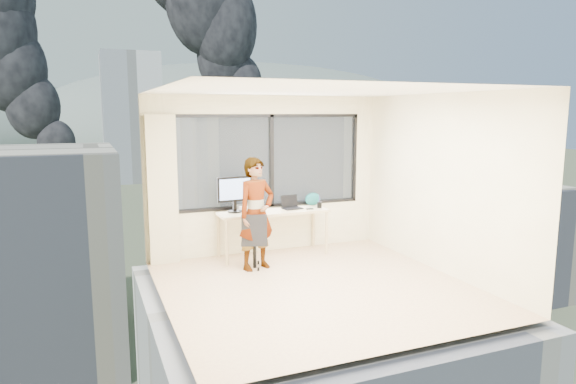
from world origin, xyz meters
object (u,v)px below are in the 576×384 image
desk (273,233)px  monitor (235,194)px  person (256,214)px  laptop (292,203)px  chair (254,240)px  handbag (313,199)px  game_console (246,207)px

desk → monitor: 0.91m
person → laptop: 1.01m
chair → laptop: (0.84, 0.55, 0.41)m
monitor → handbag: (1.41, 0.09, -0.18)m
laptop → handbag: handbag is taller
desk → monitor: (-0.61, 0.10, 0.67)m
person → desk: bearing=34.1°
chair → handbag: 1.54m
monitor → laptop: (0.96, -0.09, -0.19)m
person → monitor: (-0.13, 0.68, 0.20)m
chair → handbag: (1.30, 0.73, 0.42)m
game_console → laptop: size_ratio=0.92×
person → monitor: bearing=84.5°
chair → game_console: 0.88m
handbag → chair: bearing=-151.3°
person → handbag: person is taller
chair → handbag: size_ratio=3.11×
laptop → chair: bearing=-154.5°
chair → monitor: 0.89m
desk → person: person is taller
chair → laptop: 1.09m
monitor → person: bearing=-84.3°
monitor → laptop: 0.98m
monitor → laptop: monitor is taller
chair → handbag: bearing=47.8°
laptop → handbag: 0.49m
chair → monitor: bearing=118.8°
game_console → handbag: handbag is taller
game_console → laptop: laptop is taller
person → game_console: 0.85m
game_console → monitor: bearing=-162.7°
game_console → handbag: 1.19m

